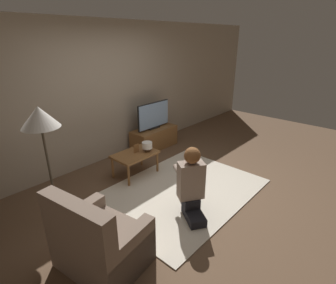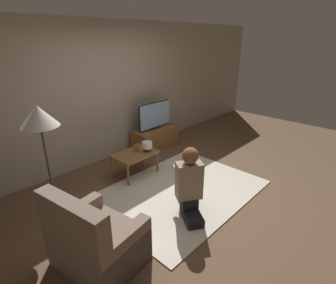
{
  "view_description": "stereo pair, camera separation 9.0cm",
  "coord_description": "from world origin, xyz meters",
  "px_view_note": "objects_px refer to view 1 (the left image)",
  "views": [
    {
      "loc": [
        -2.82,
        -2.24,
        2.3
      ],
      "look_at": [
        0.3,
        0.57,
        0.6
      ],
      "focal_mm": 28.0,
      "sensor_mm": 36.0,
      "label": 1
    },
    {
      "loc": [
        -2.76,
        -2.31,
        2.3
      ],
      "look_at": [
        0.3,
        0.57,
        0.6
      ],
      "focal_mm": 28.0,
      "sensor_mm": 36.0,
      "label": 2
    }
  ],
  "objects_px": {
    "armchair": "(100,243)",
    "person_kneeling": "(191,181)",
    "table_lamp": "(147,146)",
    "tv": "(154,115)",
    "floor_lamp": "(40,122)",
    "coffee_table": "(135,156)"
  },
  "relations": [
    {
      "from": "person_kneeling",
      "to": "table_lamp",
      "type": "xyz_separation_m",
      "value": [
        0.43,
        1.3,
        0.0
      ]
    },
    {
      "from": "armchair",
      "to": "table_lamp",
      "type": "relative_size",
      "value": 5.4
    },
    {
      "from": "tv",
      "to": "table_lamp",
      "type": "distance_m",
      "value": 1.19
    },
    {
      "from": "tv",
      "to": "floor_lamp",
      "type": "height_order",
      "value": "floor_lamp"
    },
    {
      "from": "coffee_table",
      "to": "floor_lamp",
      "type": "relative_size",
      "value": 0.49
    },
    {
      "from": "armchair",
      "to": "person_kneeling",
      "type": "bearing_deg",
      "value": -105.84
    },
    {
      "from": "armchair",
      "to": "person_kneeling",
      "type": "distance_m",
      "value": 1.37
    },
    {
      "from": "coffee_table",
      "to": "person_kneeling",
      "type": "bearing_deg",
      "value": -99.28
    },
    {
      "from": "coffee_table",
      "to": "floor_lamp",
      "type": "distance_m",
      "value": 1.74
    },
    {
      "from": "armchair",
      "to": "tv",
      "type": "bearing_deg",
      "value": -63.97
    },
    {
      "from": "floor_lamp",
      "to": "person_kneeling",
      "type": "height_order",
      "value": "floor_lamp"
    },
    {
      "from": "tv",
      "to": "person_kneeling",
      "type": "bearing_deg",
      "value": -123.4
    },
    {
      "from": "table_lamp",
      "to": "person_kneeling",
      "type": "bearing_deg",
      "value": -108.52
    },
    {
      "from": "floor_lamp",
      "to": "armchair",
      "type": "xyz_separation_m",
      "value": [
        -0.11,
        -1.23,
        -1.03
      ]
    },
    {
      "from": "floor_lamp",
      "to": "table_lamp",
      "type": "distance_m",
      "value": 1.85
    },
    {
      "from": "coffee_table",
      "to": "table_lamp",
      "type": "relative_size",
      "value": 4.16
    },
    {
      "from": "coffee_table",
      "to": "table_lamp",
      "type": "bearing_deg",
      "value": -23.95
    },
    {
      "from": "tv",
      "to": "table_lamp",
      "type": "xyz_separation_m",
      "value": [
        -0.91,
        -0.74,
        -0.21
      ]
    },
    {
      "from": "tv",
      "to": "floor_lamp",
      "type": "xyz_separation_m",
      "value": [
        -2.57,
        -0.64,
        0.6
      ]
    },
    {
      "from": "armchair",
      "to": "person_kneeling",
      "type": "height_order",
      "value": "person_kneeling"
    },
    {
      "from": "tv",
      "to": "person_kneeling",
      "type": "xyz_separation_m",
      "value": [
        -1.34,
        -2.04,
        -0.21
      ]
    },
    {
      "from": "person_kneeling",
      "to": "table_lamp",
      "type": "distance_m",
      "value": 1.37
    }
  ]
}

